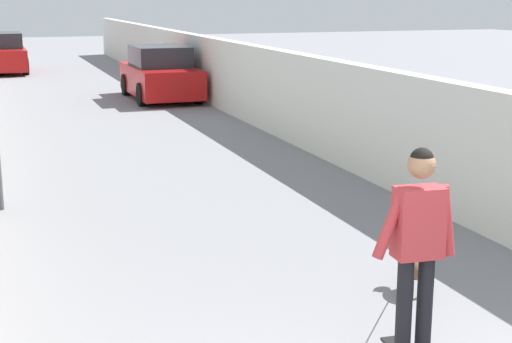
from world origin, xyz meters
The scene contains 6 objects.
ground_plane centered at (14.00, 0.00, 0.00)m, with size 80.00×80.00×0.00m, color gray.
fence_right centered at (12.00, -3.21, 0.91)m, with size 48.00×0.30×1.83m, color silver.
person_skateboarder centered at (1.48, -0.41, 1.11)m, with size 0.25×0.71×1.74m.
dog centered at (2.89, -1.22, 0.27)m, with size 1.71×0.95×1.06m.
car_near centered at (18.21, -2.06, 0.71)m, with size 3.92×1.80×1.54m.
car_far centered at (28.02, 2.06, 0.72)m, with size 4.20×1.80×1.54m.
Camera 1 is at (-3.43, 2.69, 2.96)m, focal length 53.15 mm.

